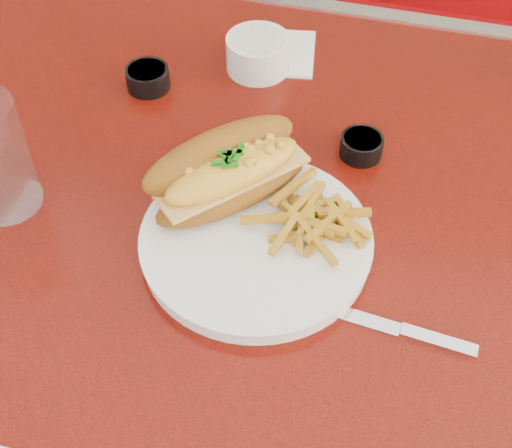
% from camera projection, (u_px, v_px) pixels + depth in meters
% --- Properties ---
extents(diner_table, '(1.23, 0.83, 0.77)m').
position_uv_depth(diner_table, '(282.00, 268.00, 0.98)').
color(diner_table, '#B3190B').
rests_on(diner_table, ground).
extents(booth_bench_far, '(1.20, 0.51, 0.90)m').
position_uv_depth(booth_bench_far, '(358.00, 94.00, 1.73)').
color(booth_bench_far, maroon).
rests_on(booth_bench_far, ground).
extents(dinner_plate, '(0.34, 0.34, 0.02)m').
position_uv_depth(dinner_plate, '(256.00, 242.00, 0.79)').
color(dinner_plate, white).
rests_on(dinner_plate, diner_table).
extents(mac_hoagie, '(0.20, 0.21, 0.09)m').
position_uv_depth(mac_hoagie, '(228.00, 170.00, 0.80)').
color(mac_hoagie, '#8E5516').
rests_on(mac_hoagie, dinner_plate).
extents(fries_pile, '(0.11, 0.10, 0.03)m').
position_uv_depth(fries_pile, '(311.00, 215.00, 0.78)').
color(fries_pile, gold).
rests_on(fries_pile, dinner_plate).
extents(fork, '(0.04, 0.16, 0.00)m').
position_uv_depth(fork, '(212.00, 202.00, 0.82)').
color(fork, silver).
rests_on(fork, dinner_plate).
extents(gravy_ramekin, '(0.12, 0.12, 0.05)m').
position_uv_depth(gravy_ramekin, '(258.00, 53.00, 0.99)').
color(gravy_ramekin, white).
rests_on(gravy_ramekin, diner_table).
extents(sauce_cup_left, '(0.08, 0.08, 0.03)m').
position_uv_depth(sauce_cup_left, '(148.00, 77.00, 0.97)').
color(sauce_cup_left, black).
rests_on(sauce_cup_left, diner_table).
extents(sauce_cup_right, '(0.07, 0.07, 0.03)m').
position_uv_depth(sauce_cup_right, '(362.00, 145.00, 0.88)').
color(sauce_cup_right, black).
rests_on(sauce_cup_right, diner_table).
extents(knife, '(0.21, 0.03, 0.01)m').
position_uv_depth(knife, '(391.00, 327.00, 0.72)').
color(knife, silver).
rests_on(knife, diner_table).
extents(paper_napkin, '(0.13, 0.13, 0.00)m').
position_uv_depth(paper_napkin, '(275.00, 52.00, 1.03)').
color(paper_napkin, white).
rests_on(paper_napkin, diner_table).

